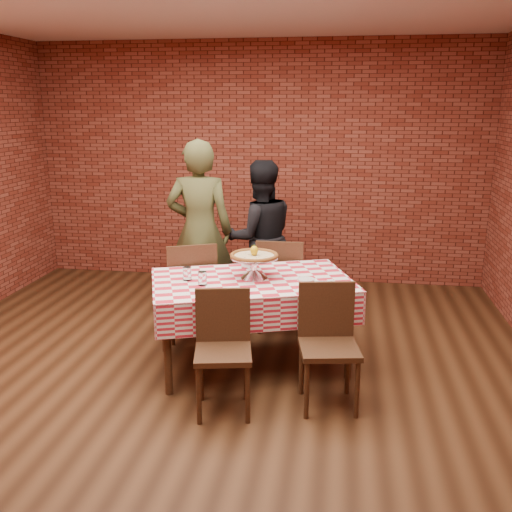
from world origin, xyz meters
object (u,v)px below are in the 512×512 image
Objects in this scene: chair_near_left at (223,355)px; chair_near_right at (329,349)px; diner_black at (260,238)px; pizza_stand at (254,267)px; chair_far_left at (190,288)px; condiment_caddy at (249,260)px; chair_far_right at (281,283)px; diner_olive at (200,231)px; pizza at (254,256)px; water_glass_left at (202,278)px; water_glass_right at (187,274)px; table at (252,323)px.

chair_near_left is 0.98× the size of chair_near_right.
chair_near_left is 0.54× the size of diner_black.
diner_black is at bearing 80.08° from chair_near_left.
pizza_stand is 0.94m from chair_far_left.
condiment_caddy is at bearing 135.13° from chair_far_left.
chair_near_left is at bearing -96.29° from pizza_stand.
pizza_stand is 0.46× the size of chair_near_left.
chair_far_left is at bearing 20.49° from chair_far_right.
chair_far_left reaches higher than chair_near_left.
pizza is at bearing 120.91° from diner_olive.
water_glass_right is at bearing 144.45° from water_glass_left.
pizza is at bearing 73.89° from diner_black.
diner_olive is at bearing 2.91° from diner_black.
pizza reaches higher than water_glass_left.
chair_far_left is at bearing 162.22° from condiment_caddy.
diner_olive is (-0.71, 1.00, -0.03)m from pizza.
pizza_stand is at bearing 120.91° from diner_olive.
table is 1.82× the size of chair_near_left.
chair_near_right is at bearing 108.66° from chair_far_right.
table is 1.72× the size of chair_far_right.
table is 4.01× the size of pizza.
chair_far_left is (-0.70, 0.50, -0.48)m from pizza.
water_glass_left is 0.13× the size of chair_near_left.
pizza is 1.23m from diner_olive.
diner_olive is at bearing 125.35° from pizza_stand.
chair_near_right is (0.66, -0.61, 0.07)m from table.
chair_far_right is at bearing 70.88° from chair_near_left.
water_glass_left is at bearing -145.39° from pizza.
chair_far_left reaches higher than water_glass_right.
pizza reaches higher than chair_far_left.
table is at bearing -73.23° from condiment_caddy.
pizza is at bearing 119.99° from chair_far_left.
chair_near_right is 0.49× the size of diner_olive.
pizza_stand is 0.10m from pizza.
water_glass_left is at bearing -35.55° from water_glass_right.
diner_olive is at bearing -112.40° from chair_far_left.
water_glass_left is at bearing -115.03° from condiment_caddy.
pizza reaches higher than pizza_stand.
pizza is 0.96m from chair_far_right.
chair_near_right is 0.97× the size of chair_far_right.
table is at bearing 73.24° from chair_near_left.
chair_near_right is at bearing 115.26° from chair_far_left.
table is 3.94× the size of pizza_stand.
pizza is 0.22× the size of diner_olive.
condiment_caddy reaches higher than table.
diner_black is (-0.28, 0.45, 0.34)m from chair_far_right.
water_glass_left is 1.15m from chair_near_right.
chair_near_left is at bearing -96.29° from pizza.
pizza is 0.98m from chair_near_left.
water_glass_right is (-0.53, -0.15, -0.03)m from pizza_stand.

